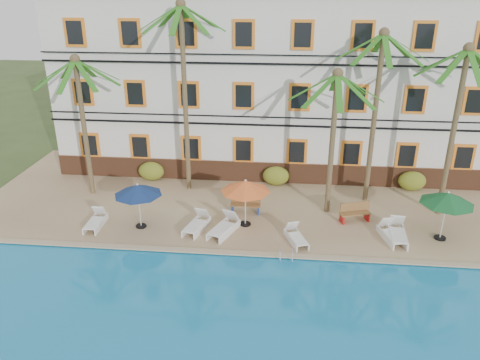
# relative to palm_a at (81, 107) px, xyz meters

# --- Properties ---
(ground) EXTENTS (100.00, 100.00, 0.00)m
(ground) POSITION_rel_palm_a_xyz_m (9.59, -4.52, -5.07)
(ground) COLOR #384C23
(ground) RESTS_ON ground
(pool_deck) EXTENTS (30.00, 12.00, 0.25)m
(pool_deck) POSITION_rel_palm_a_xyz_m (9.59, 0.48, -4.94)
(pool_deck) COLOR tan
(pool_deck) RESTS_ON ground
(pool_coping) EXTENTS (30.00, 0.35, 0.06)m
(pool_coping) POSITION_rel_palm_a_xyz_m (9.59, -5.42, -4.79)
(pool_coping) COLOR tan
(pool_coping) RESTS_ON pool_deck
(hotel_building) EXTENTS (25.40, 6.44, 10.22)m
(hotel_building) POSITION_rel_palm_a_xyz_m (9.59, 5.46, 0.31)
(hotel_building) COLOR silver
(hotel_building) RESTS_ON pool_deck
(palm_a) EXTENTS (4.34, 4.34, 7.45)m
(palm_a) POSITION_rel_palm_a_xyz_m (0.00, 0.00, 0.00)
(palm_a) COLOR brown
(palm_a) RESTS_ON pool_deck
(palm_b) EXTENTS (4.34, 4.34, 9.96)m
(palm_b) POSITION_rel_palm_a_xyz_m (5.16, 1.08, 1.43)
(palm_b) COLOR brown
(palm_b) RESTS_ON pool_deck
(palm_c) EXTENTS (4.34, 4.34, 7.16)m
(palm_c) POSITION_rel_palm_a_xyz_m (12.64, -0.98, -0.17)
(palm_c) COLOR brown
(palm_c) RESTS_ON pool_deck
(palm_d) EXTENTS (4.34, 4.34, 8.77)m
(palm_d) POSITION_rel_palm_a_xyz_m (14.76, 0.53, 0.76)
(palm_d) COLOR brown
(palm_d) RESTS_ON pool_deck
(palm_e) EXTENTS (4.34, 4.34, 8.29)m
(palm_e) POSITION_rel_palm_a_xyz_m (18.20, -0.66, 0.48)
(palm_e) COLOR brown
(palm_e) RESTS_ON pool_deck
(shrub_left) EXTENTS (1.50, 0.90, 1.10)m
(shrub_left) POSITION_rel_palm_a_xyz_m (2.75, 2.08, -4.27)
(shrub_left) COLOR #235B1A
(shrub_left) RESTS_ON pool_deck
(shrub_mid) EXTENTS (1.50, 0.90, 1.10)m
(shrub_mid) POSITION_rel_palm_a_xyz_m (9.98, 2.08, -4.27)
(shrub_mid) COLOR #235B1A
(shrub_mid) RESTS_ON pool_deck
(shrub_right) EXTENTS (1.50, 0.90, 1.10)m
(shrub_right) POSITION_rel_palm_a_xyz_m (17.48, 2.08, -4.27)
(shrub_right) COLOR #235B1A
(shrub_right) RESTS_ON pool_deck
(umbrella_blue) EXTENTS (2.23, 2.23, 2.24)m
(umbrella_blue) POSITION_rel_palm_a_xyz_m (3.77, -3.51, -2.91)
(umbrella_blue) COLOR black
(umbrella_blue) RESTS_ON pool_deck
(umbrella_red) EXTENTS (2.35, 2.35, 2.35)m
(umbrella_red) POSITION_rel_palm_a_xyz_m (8.67, -2.82, -2.81)
(umbrella_red) COLOR black
(umbrella_red) RESTS_ON pool_deck
(umbrella_green) EXTENTS (2.35, 2.35, 2.35)m
(umbrella_green) POSITION_rel_palm_a_xyz_m (17.54, -3.27, -2.81)
(umbrella_green) COLOR black
(umbrella_green) RESTS_ON pool_deck
(lounger_a) EXTENTS (0.66, 1.78, 0.83)m
(lounger_a) POSITION_rel_palm_a_xyz_m (1.63, -3.65, -4.54)
(lounger_a) COLOR white
(lounger_a) RESTS_ON pool_deck
(lounger_b) EXTENTS (1.13, 1.98, 0.89)m
(lounger_b) POSITION_rel_palm_a_xyz_m (6.46, -3.50, -4.53)
(lounger_b) COLOR white
(lounger_b) RESTS_ON pool_deck
(lounger_c) EXTENTS (1.41, 2.13, 0.95)m
(lounger_c) POSITION_rel_palm_a_xyz_m (7.77, -3.68, -4.51)
(lounger_c) COLOR white
(lounger_c) RESTS_ON pool_deck
(lounger_d) EXTENTS (1.15, 1.79, 0.80)m
(lounger_d) POSITION_rel_palm_a_xyz_m (11.04, -4.17, -4.56)
(lounger_d) COLOR white
(lounger_d) RESTS_ON pool_deck
(lounger_e) EXTENTS (1.08, 1.96, 0.88)m
(lounger_e) POSITION_rel_palm_a_xyz_m (15.30, -3.55, -4.53)
(lounger_e) COLOR white
(lounger_e) RESTS_ON pool_deck
(lounger_f) EXTENTS (0.88, 2.06, 0.95)m
(lounger_f) POSITION_rel_palm_a_xyz_m (15.60, -3.46, -4.51)
(lounger_f) COLOR white
(lounger_f) RESTS_ON pool_deck
(bench_left) EXTENTS (1.51, 0.51, 0.93)m
(bench_left) POSITION_rel_palm_a_xyz_m (8.56, -1.48, -4.35)
(bench_left) COLOR olive
(bench_left) RESTS_ON pool_deck
(bench_right) EXTENTS (1.57, 0.91, 0.93)m
(bench_right) POSITION_rel_palm_a_xyz_m (13.86, -1.89, -4.35)
(bench_right) COLOR olive
(bench_right) RESTS_ON pool_deck
(pool_ladder) EXTENTS (0.54, 0.74, 0.74)m
(pool_ladder) POSITION_rel_palm_a_xyz_m (10.63, -5.52, -4.82)
(pool_ladder) COLOR silver
(pool_ladder) RESTS_ON ground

